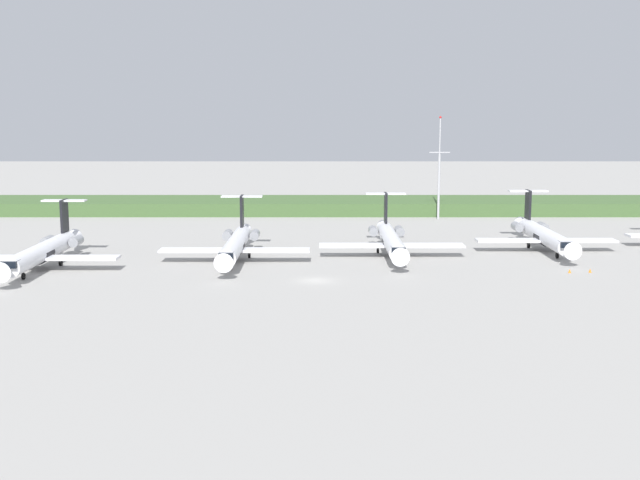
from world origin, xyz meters
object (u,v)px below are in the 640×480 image
Objects in this scene: regional_jet_third at (239,244)px; regional_jet_fifth at (547,235)px; regional_jet_second at (47,251)px; antenna_mast at (443,177)px; safety_cone_front_marker at (574,271)px; regional_jet_fourth at (394,239)px; safety_cone_mid_marker at (594,271)px.

regional_jet_third and regional_jet_fifth have the same top height.
regional_jet_second is 28.19m from regional_jet_third.
antenna_mast is 39.86× the size of safety_cone_front_marker.
regional_jet_fourth is 56.36× the size of safety_cone_front_marker.
regional_jet_fourth is at bearing -107.74° from antenna_mast.
regional_jet_third is at bearing -169.28° from regional_jet_fifth.
regional_jet_third is 52.36m from safety_cone_mid_marker.
regional_jet_fifth is (25.75, 5.01, 0.00)m from regional_jet_fourth.
regional_jet_third is 50.90m from regional_jet_fifth.
regional_jet_third is 62.22m from antenna_mast.
safety_cone_front_marker is (48.40, -10.05, -2.26)m from regional_jet_third.
antenna_mast reaches higher than regional_jet_fifth.
regional_jet_third is 1.41× the size of antenna_mast.
regional_jet_second is 52.84m from regional_jet_fourth.
antenna_mast is at bearing 102.60° from safety_cone_mid_marker.
antenna_mast reaches higher than safety_cone_front_marker.
regional_jet_fifth is (77.43, 16.02, 0.00)m from regional_jet_second.
regional_jet_second is 75.94m from safety_cone_front_marker.
regional_jet_fifth is 56.36× the size of safety_cone_mid_marker.
regional_jet_second reaches higher than safety_cone_mid_marker.
safety_cone_front_marker is 1.00× the size of safety_cone_mid_marker.
regional_jet_third is at bearing 13.43° from regional_jet_second.
regional_jet_fourth is at bearing 149.00° from safety_cone_front_marker.
regional_jet_second and regional_jet_third have the same top height.
safety_cone_mid_marker is at bearing -10.78° from regional_jet_third.
regional_jet_fifth is at bearing 85.28° from safety_cone_front_marker.
regional_jet_second is 56.36× the size of safety_cone_mid_marker.
regional_jet_second is 1.41× the size of antenna_mast.
antenna_mast reaches higher than regional_jet_third.
regional_jet_fourth is at bearing 10.41° from regional_jet_third.
safety_cone_front_marker is 3.00m from safety_cone_mid_marker.
regional_jet_fourth is 30.72m from safety_cone_mid_marker.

